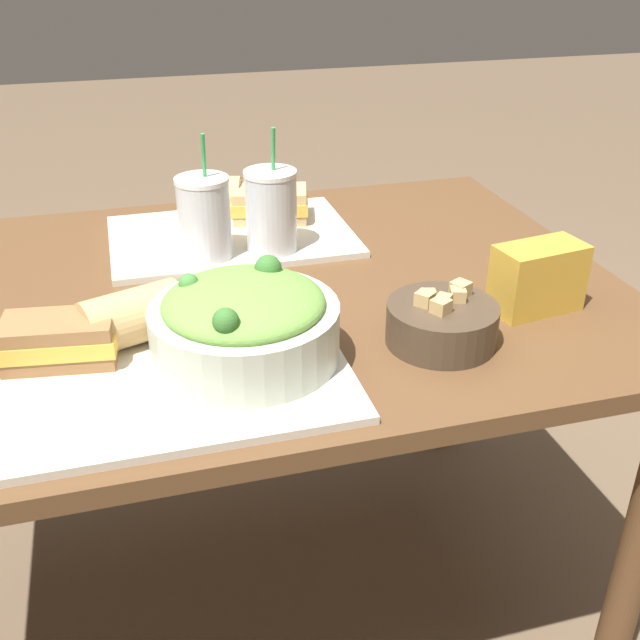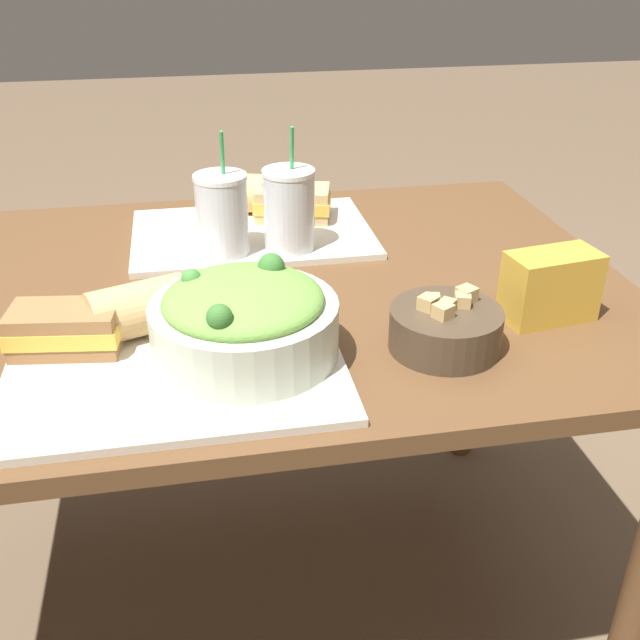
{
  "view_description": "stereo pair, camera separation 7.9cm",
  "coord_description": "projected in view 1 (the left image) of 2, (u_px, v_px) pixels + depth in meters",
  "views": [
    {
      "loc": [
        -0.12,
        -1.13,
        1.29
      ],
      "look_at": [
        0.12,
        -0.25,
        0.8
      ],
      "focal_mm": 42.0,
      "sensor_mm": 36.0,
      "label": 1
    },
    {
      "loc": [
        -0.05,
        -1.14,
        1.29
      ],
      "look_at": [
        0.12,
        -0.25,
        0.8
      ],
      "focal_mm": 42.0,
      "sensor_mm": 36.0,
      "label": 2
    }
  ],
  "objects": [
    {
      "name": "ground_plane",
      "position": [
        235.0,
        600.0,
        1.6
      ],
      "size": [
        12.0,
        12.0,
        0.0
      ],
      "primitive_type": "plane",
      "color": "brown"
    },
    {
      "name": "dining_table",
      "position": [
        215.0,
        340.0,
        1.29
      ],
      "size": [
        1.37,
        0.91,
        0.74
      ],
      "color": "brown",
      "rests_on": "ground_plane"
    },
    {
      "name": "tray_near",
      "position": [
        178.0,
        381.0,
        1.0
      ],
      "size": [
        0.46,
        0.31,
        0.01
      ],
      "color": "beige",
      "rests_on": "dining_table"
    },
    {
      "name": "tray_far",
      "position": [
        232.0,
        236.0,
        1.44
      ],
      "size": [
        0.46,
        0.31,
        0.01
      ],
      "color": "beige",
      "rests_on": "dining_table"
    },
    {
      "name": "salad_bowl",
      "position": [
        245.0,
        322.0,
        1.01
      ],
      "size": [
        0.26,
        0.26,
        0.12
      ],
      "color": "beige",
      "rests_on": "tray_near"
    },
    {
      "name": "soup_bowl",
      "position": [
        442.0,
        322.0,
        1.08
      ],
      "size": [
        0.16,
        0.16,
        0.08
      ],
      "color": "#473828",
      "rests_on": "dining_table"
    },
    {
      "name": "sandwich_near",
      "position": [
        60.0,
        340.0,
        1.01
      ],
      "size": [
        0.16,
        0.1,
        0.06
      ],
      "rotation": [
        0.0,
        0.0,
        -0.14
      ],
      "color": "olive",
      "rests_on": "tray_near"
    },
    {
      "name": "baguette_near",
      "position": [
        134.0,
        316.0,
        1.06
      ],
      "size": [
        0.16,
        0.12,
        0.08
      ],
      "rotation": [
        0.0,
        0.0,
        1.92
      ],
      "color": "tan",
      "rests_on": "tray_near"
    },
    {
      "name": "sandwich_far",
      "position": [
        270.0,
        204.0,
        1.49
      ],
      "size": [
        0.17,
        0.12,
        0.06
      ],
      "rotation": [
        0.0,
        0.0,
        -0.24
      ],
      "color": "tan",
      "rests_on": "tray_far"
    },
    {
      "name": "baguette_far",
      "position": [
        218.0,
        196.0,
        1.51
      ],
      "size": [
        0.12,
        0.1,
        0.08
      ],
      "rotation": [
        0.0,
        0.0,
        1.28
      ],
      "color": "tan",
      "rests_on": "tray_far"
    },
    {
      "name": "drink_cup_dark",
      "position": [
        205.0,
        220.0,
        1.31
      ],
      "size": [
        0.09,
        0.09,
        0.22
      ],
      "color": "silver",
      "rests_on": "tray_far"
    },
    {
      "name": "drink_cup_red",
      "position": [
        271.0,
        213.0,
        1.34
      ],
      "size": [
        0.09,
        0.09,
        0.22
      ],
      "color": "silver",
      "rests_on": "tray_far"
    },
    {
      "name": "chip_bag",
      "position": [
        538.0,
        278.0,
        1.17
      ],
      "size": [
        0.15,
        0.09,
        0.11
      ],
      "rotation": [
        0.0,
        0.0,
        0.15
      ],
      "color": "gold",
      "rests_on": "dining_table"
    },
    {
      "name": "napkin_folded",
      "position": [
        173.0,
        302.0,
        1.21
      ],
      "size": [
        0.2,
        0.17,
        0.0
      ],
      "color": "white",
      "rests_on": "dining_table"
    }
  ]
}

